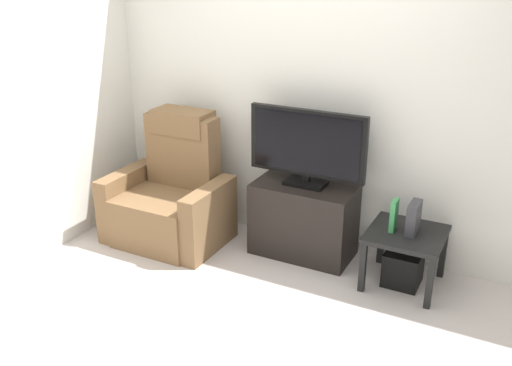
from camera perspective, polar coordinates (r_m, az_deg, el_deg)
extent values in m
plane|color=#BCB2AD|center=(4.14, -0.33, -11.92)|extent=(6.40, 6.40, 0.00)
cube|color=silver|center=(4.58, 6.32, 9.10)|extent=(6.40, 0.06, 2.60)
cube|color=silver|center=(4.74, -21.15, 8.19)|extent=(0.06, 4.48, 2.60)
cube|color=black|center=(4.66, 4.74, -3.66)|extent=(0.81, 0.44, 0.60)
cube|color=black|center=(4.43, 3.74, -3.29)|extent=(0.74, 0.02, 0.02)
cube|color=black|center=(4.46, 4.01, -2.64)|extent=(0.34, 0.11, 0.04)
cube|color=black|center=(4.55, 4.96, 0.03)|extent=(0.32, 0.20, 0.03)
cube|color=black|center=(4.53, 4.98, 0.50)|extent=(0.06, 0.04, 0.05)
cube|color=black|center=(4.44, 5.10, 3.97)|extent=(0.95, 0.05, 0.53)
cube|color=black|center=(4.42, 4.97, 3.88)|extent=(0.87, 0.01, 0.47)
cube|color=brown|center=(4.96, -8.76, -3.36)|extent=(0.70, 0.72, 0.42)
cube|color=brown|center=(4.97, -7.28, 3.24)|extent=(0.64, 0.20, 0.62)
cube|color=brown|center=(4.91, -7.29, 6.07)|extent=(0.50, 0.26, 0.20)
cube|color=brown|center=(5.17, -12.58, -1.70)|extent=(0.14, 0.68, 0.56)
cube|color=brown|center=(4.71, -4.65, -3.62)|extent=(0.14, 0.68, 0.56)
cube|color=black|center=(4.31, 14.72, -4.94)|extent=(0.54, 0.54, 0.04)
cube|color=black|center=(4.26, 10.55, -8.21)|extent=(0.04, 0.04, 0.39)
cube|color=black|center=(4.17, 16.86, -9.51)|extent=(0.04, 0.04, 0.39)
cube|color=black|center=(4.66, 12.33, -5.55)|extent=(0.04, 0.04, 0.39)
cube|color=black|center=(4.58, 18.08, -6.67)|extent=(0.04, 0.04, 0.39)
cube|color=black|center=(4.44, 14.38, -8.16)|extent=(0.26, 0.26, 0.26)
cube|color=#388C4C|center=(4.26, 13.53, -3.15)|extent=(0.04, 0.11, 0.24)
cube|color=#333338|center=(4.26, 15.38, -3.36)|extent=(0.07, 0.20, 0.23)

